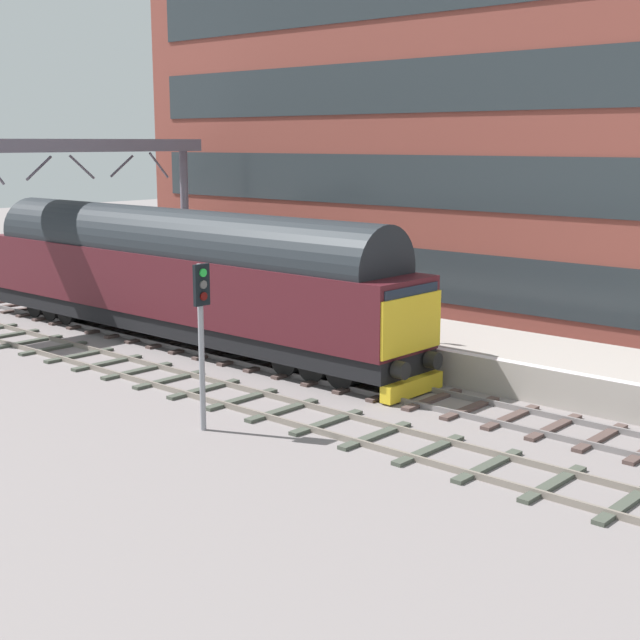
% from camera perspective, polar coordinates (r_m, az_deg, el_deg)
% --- Properties ---
extents(ground_plane, '(140.00, 140.00, 0.00)m').
position_cam_1_polar(ground_plane, '(28.06, -2.01, -3.06)').
color(ground_plane, gray).
rests_on(ground_plane, ground).
extents(track_main, '(2.50, 60.00, 0.15)m').
position_cam_1_polar(track_main, '(28.04, -2.01, -2.96)').
color(track_main, slate).
rests_on(track_main, ground).
extents(track_adjacent_west, '(2.50, 60.00, 0.15)m').
position_cam_1_polar(track_adjacent_west, '(25.77, -7.30, -4.32)').
color(track_adjacent_west, gray).
rests_on(track_adjacent_west, ground).
extents(station_platform, '(4.00, 44.00, 1.01)m').
position_cam_1_polar(station_platform, '(30.57, 2.66, -0.92)').
color(station_platform, '#A59C95').
rests_on(station_platform, ground).
extents(station_building, '(5.98, 31.93, 17.49)m').
position_cam_1_polar(station_building, '(36.89, 9.39, 13.90)').
color(station_building, brown).
rests_on(station_building, ground).
extents(diesel_locomotive, '(2.74, 20.20, 4.68)m').
position_cam_1_polar(diesel_locomotive, '(31.36, -8.96, 2.96)').
color(diesel_locomotive, black).
rests_on(diesel_locomotive, ground).
extents(signal_post_mid, '(0.44, 0.22, 4.07)m').
position_cam_1_polar(signal_post_mid, '(21.70, -7.47, -0.24)').
color(signal_post_mid, gray).
rests_on(signal_post_mid, ground).
extents(platform_number_sign, '(0.10, 0.44, 2.04)m').
position_cam_1_polar(platform_number_sign, '(27.03, 5.54, 1.45)').
color(platform_number_sign, slate).
rests_on(platform_number_sign, station_platform).
extents(overhead_footbridge, '(12.72, 2.00, 6.99)m').
position_cam_1_polar(overhead_footbridge, '(37.23, -16.03, 9.88)').
color(overhead_footbridge, slate).
rests_on(overhead_footbridge, ground).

